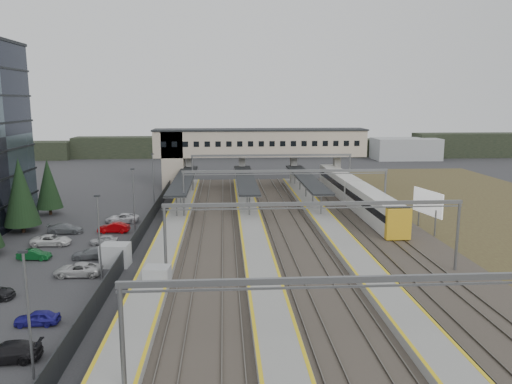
{
  "coord_description": "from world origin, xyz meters",
  "views": [
    {
      "loc": [
        3.57,
        -53.24,
        16.52
      ],
      "look_at": [
        7.94,
        14.69,
        4.0
      ],
      "focal_mm": 35.0,
      "sensor_mm": 36.0,
      "label": 1
    }
  ],
  "objects": [
    {
      "name": "relay_cabin_far",
      "position": [
        -2.46,
        -10.65,
        1.02
      ],
      "size": [
        2.4,
        2.07,
        2.04
      ],
      "color": "#989B9D",
      "rests_on": "ground"
    },
    {
      "name": "canopies",
      "position": [
        7.0,
        27.0,
        3.92
      ],
      "size": [
        23.1,
        30.0,
        3.28
      ],
      "color": "black",
      "rests_on": "ground"
    },
    {
      "name": "fence",
      "position": [
        -6.5,
        5.0,
        1.0
      ],
      "size": [
        0.08,
        90.0,
        2.0
      ],
      "color": "#26282B",
      "rests_on": "ground"
    },
    {
      "name": "lampposts",
      "position": [
        -8.0,
        1.25,
        4.34
      ],
      "size": [
        0.5,
        53.25,
        8.07
      ],
      "color": "slate",
      "rests_on": "ground"
    },
    {
      "name": "gantries",
      "position": [
        12.0,
        3.0,
        6.0
      ],
      "size": [
        28.4,
        62.28,
        7.17
      ],
      "color": "slate",
      "rests_on": "ground"
    },
    {
      "name": "footbridge",
      "position": [
        7.7,
        42.0,
        7.93
      ],
      "size": [
        40.4,
        6.4,
        11.2
      ],
      "color": "#B0A38B",
      "rests_on": "ground"
    },
    {
      "name": "billboard",
      "position": [
        29.35,
        7.24,
        3.59
      ],
      "size": [
        1.39,
        6.12,
        5.33
      ],
      "color": "slate",
      "rests_on": "ground"
    },
    {
      "name": "rail_corridor",
      "position": [
        9.34,
        5.0,
        0.29
      ],
      "size": [
        34.0,
        90.0,
        0.92
      ],
      "color": "#353229",
      "rests_on": "ground"
    },
    {
      "name": "ground",
      "position": [
        0.0,
        0.0,
        0.0
      ],
      "size": [
        220.0,
        220.0,
        0.0
      ],
      "primitive_type": "plane",
      "color": "#2B2B2D",
      "rests_on": "ground"
    },
    {
      "name": "car_park",
      "position": [
        -13.26,
        -6.9,
        0.61
      ],
      "size": [
        10.52,
        44.54,
        1.29
      ],
      "color": "#A4A2A7",
      "rests_on": "ground"
    },
    {
      "name": "train",
      "position": [
        24.0,
        22.79,
        2.13
      ],
      "size": [
        2.98,
        41.37,
        3.75
      ],
      "color": "silver",
      "rests_on": "ground"
    },
    {
      "name": "relay_cabin_near",
      "position": [
        -7.5,
        -4.09,
        1.15
      ],
      "size": [
        2.94,
        2.27,
        2.31
      ],
      "color": "#989B9D",
      "rests_on": "ground"
    },
    {
      "name": "treeline_far",
      "position": [
        23.81,
        92.28,
        2.95
      ],
      "size": [
        170.0,
        19.0,
        7.0
      ],
      "color": "black",
      "rests_on": "ground"
    }
  ]
}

